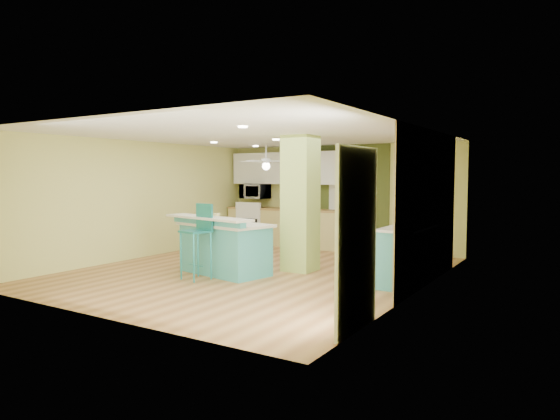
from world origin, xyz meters
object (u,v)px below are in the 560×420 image
object	(u,v)px
side_counter	(408,255)
fruit_bowl	(306,208)
peninsula	(224,247)
canister	(216,218)
bar_stool	(200,229)

from	to	relation	value
side_counter	fruit_bowl	size ratio (longest dim) A/B	5.24
peninsula	canister	size ratio (longest dim) A/B	12.51
peninsula	side_counter	xyz separation A→B (m)	(3.08, 0.90, -0.01)
fruit_bowl	canister	world-z (taller)	canister
canister	side_counter	bearing A→B (deg)	13.75
peninsula	bar_stool	bearing A→B (deg)	-84.64
bar_stool	canister	size ratio (longest dim) A/B	7.96
peninsula	bar_stool	world-z (taller)	bar_stool
side_counter	canister	bearing A→B (deg)	-166.25
side_counter	bar_stool	bearing A→B (deg)	-154.67
peninsula	fruit_bowl	xyz separation A→B (m)	(-0.32, 3.64, 0.49)
side_counter	fruit_bowl	xyz separation A→B (m)	(-3.39, 2.73, 0.50)
fruit_bowl	canister	distance (m)	3.55
bar_stool	fruit_bowl	distance (m)	4.23
bar_stool	canister	distance (m)	0.71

